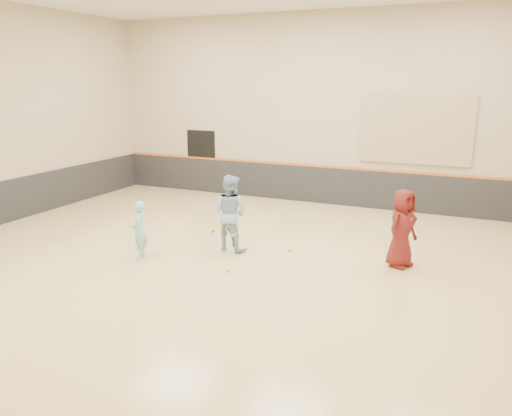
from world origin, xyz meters
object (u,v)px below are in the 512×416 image
at_px(young_man, 402,228).
at_px(spare_racket, 215,227).
at_px(girl, 139,230).
at_px(instructor, 230,213).

bearing_deg(young_man, spare_racket, 105.02).
xyz_separation_m(girl, instructor, (1.58, 1.38, 0.24)).
xyz_separation_m(girl, young_man, (5.43, 1.89, 0.19)).
bearing_deg(girl, spare_racket, 145.47).
distance_m(girl, spare_racket, 2.88).
xyz_separation_m(young_man, spare_racket, (-5.05, 0.90, -0.82)).
xyz_separation_m(girl, spare_racket, (0.38, 2.79, -0.63)).
distance_m(girl, young_man, 5.76).
xyz_separation_m(instructor, spare_racket, (-1.20, 1.41, -0.87)).
bearing_deg(instructor, spare_racket, -42.20).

